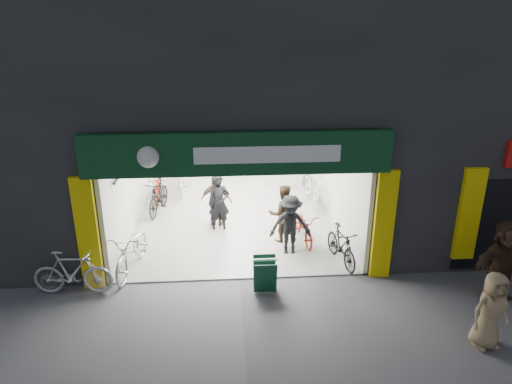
{
  "coord_description": "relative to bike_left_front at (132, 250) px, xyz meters",
  "views": [
    {
      "loc": [
        -0.29,
        -9.15,
        5.56
      ],
      "look_at": [
        0.49,
        1.5,
        1.59
      ],
      "focal_mm": 32.0,
      "sensor_mm": 36.0,
      "label": 1
    }
  ],
  "objects": [
    {
      "name": "bike_left_back",
      "position": [
        0.7,
        5.26,
        0.03
      ],
      "size": [
        0.67,
        1.92,
        1.13
      ],
      "primitive_type": "imported",
      "rotation": [
        0.0,
        0.0,
        0.08
      ],
      "color": "#AAAAAE",
      "rests_on": "ground"
    },
    {
      "name": "customer_b",
      "position": [
        3.73,
        1.29,
        0.26
      ],
      "size": [
        0.83,
        0.67,
        1.61
      ],
      "primitive_type": "imported",
      "rotation": [
        0.0,
        0.0,
        3.22
      ],
      "color": "#3C2B1B",
      "rests_on": "ground"
    },
    {
      "name": "bike_left_front",
      "position": [
        0.0,
        0.0,
        0.0
      ],
      "size": [
        1.01,
        2.14,
        1.08
      ],
      "primitive_type": "imported",
      "rotation": [
        0.0,
        0.0,
        -0.15
      ],
      "color": "silver",
      "rests_on": "ground"
    },
    {
      "name": "bike_right_mid",
      "position": [
        4.3,
        1.27,
        -0.11
      ],
      "size": [
        0.74,
        1.7,
        0.87
      ],
      "primitive_type": "imported",
      "rotation": [
        0.0,
        0.0,
        0.1
      ],
      "color": "maroon",
      "rests_on": "ground"
    },
    {
      "name": "customer_c",
      "position": [
        3.82,
        0.54,
        0.26
      ],
      "size": [
        1.06,
        0.64,
        1.6
      ],
      "primitive_type": "imported",
      "rotation": [
        0.0,
        0.0,
        -0.05
      ],
      "color": "black",
      "rests_on": "ground"
    },
    {
      "name": "bike_left_midback",
      "position": [
        0.0,
        4.64,
        -0.12
      ],
      "size": [
        0.72,
        1.65,
        0.84
      ],
      "primitive_type": "imported",
      "rotation": [
        0.0,
        0.0,
        0.1
      ],
      "color": "#99220D",
      "rests_on": "ground"
    },
    {
      "name": "bike_right_front",
      "position": [
        5.0,
        -0.01,
        -0.06
      ],
      "size": [
        0.73,
        1.65,
        0.96
      ],
      "primitive_type": "imported",
      "rotation": [
        0.0,
        0.0,
        0.18
      ],
      "color": "black",
      "rests_on": "ground"
    },
    {
      "name": "pedestrian_far",
      "position": [
        7.96,
        -1.76,
        0.37
      ],
      "size": [
        1.77,
        0.93,
        1.82
      ],
      "primitive_type": "imported",
      "rotation": [
        0.0,
        0.0,
        0.24
      ],
      "color": "#362418",
      "rests_on": "ground"
    },
    {
      "name": "building",
      "position": [
        3.41,
        4.37,
        3.77
      ],
      "size": [
        17.0,
        10.27,
        8.0
      ],
      "color": "#232326",
      "rests_on": "ground"
    },
    {
      "name": "customer_d",
      "position": [
        1.96,
        2.41,
        0.25
      ],
      "size": [
        0.99,
        0.61,
        1.57
      ],
      "primitive_type": "imported",
      "rotation": [
        0.0,
        0.0,
        2.88
      ],
      "color": "#7E6249",
      "rests_on": "ground"
    },
    {
      "name": "bike_left_midfront",
      "position": [
        0.16,
        3.55,
        0.01
      ],
      "size": [
        0.82,
        1.88,
        1.09
      ],
      "primitive_type": "imported",
      "rotation": [
        0.0,
        0.0,
        -0.17
      ],
      "color": "black",
      "rests_on": "ground"
    },
    {
      "name": "customer_a",
      "position": [
        2.04,
        2.14,
        0.28
      ],
      "size": [
        0.62,
        0.43,
        1.64
      ],
      "primitive_type": "imported",
      "rotation": [
        0.0,
        0.0,
        0.06
      ],
      "color": "black",
      "rests_on": "ground"
    },
    {
      "name": "bike_right_back",
      "position": [
        5.0,
        3.84,
        0.05
      ],
      "size": [
        0.6,
        1.98,
        1.18
      ],
      "primitive_type": "imported",
      "rotation": [
        0.0,
        0.0,
        0.02
      ],
      "color": "#BAB9BE",
      "rests_on": "ground"
    },
    {
      "name": "ground",
      "position": [
        2.5,
        -0.61,
        -0.54
      ],
      "size": [
        60.0,
        60.0,
        0.0
      ],
      "primitive_type": "plane",
      "color": "#56565B",
      "rests_on": "ground"
    },
    {
      "name": "sandwich_board",
      "position": [
        3.04,
        -1.11,
        -0.12
      ],
      "size": [
        0.52,
        0.52,
        0.77
      ],
      "rotation": [
        0.0,
        0.0,
        -0.02
      ],
      "color": "#0E3A25",
      "rests_on": "ground"
    },
    {
      "name": "parked_bike",
      "position": [
        -1.11,
        -0.91,
        -0.02
      ],
      "size": [
        1.76,
        0.6,
        1.04
      ],
      "primitive_type": "imported",
      "rotation": [
        0.0,
        0.0,
        1.5
      ],
      "color": "#B9B9BE",
      "rests_on": "ground"
    },
    {
      "name": "pedestrian_near",
      "position": [
        6.89,
        -3.21,
        0.21
      ],
      "size": [
        0.8,
        0.59,
        1.49
      ],
      "primitive_type": "imported",
      "rotation": [
        0.0,
        0.0,
        0.16
      ],
      "color": "#977E58",
      "rests_on": "ground"
    }
  ]
}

